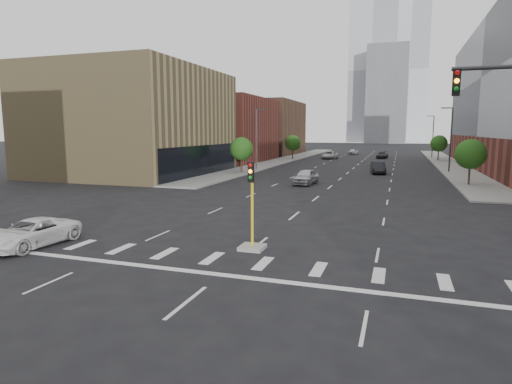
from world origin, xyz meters
The scene contains 23 objects.
ground centered at (0.00, 0.00, 0.00)m, with size 400.00×400.00×0.00m, color black.
sidewalk_left_far centered at (-15.00, 74.00, 0.07)m, with size 5.00×92.00×0.15m, color gray.
sidewalk_right_far centered at (15.00, 74.00, 0.07)m, with size 5.00×92.00×0.15m, color gray.
building_left_mid centered at (-27.50, 40.00, 7.00)m, with size 20.00×24.00×14.00m, color #917D51.
building_left_far_a centered at (-27.50, 66.00, 6.00)m, with size 20.00×22.00×12.00m, color brown.
building_left_far_b centered at (-27.50, 92.00, 6.50)m, with size 20.00×24.00×13.00m, color brown.
tower_left centered at (-8.00, 220.00, 35.00)m, with size 22.00×22.00×70.00m, color #B2B7BC.
tower_right centered at (10.00, 260.00, 40.00)m, with size 20.00×20.00×80.00m, color #B2B7BC.
tower_mid centered at (0.00, 200.00, 22.00)m, with size 18.00×18.00×44.00m, color slate.
median_traffic_signal centered at (0.00, 8.97, 0.97)m, with size 1.20×1.20×4.40m.
streetlight_right_a centered at (13.41, 55.00, 5.01)m, with size 1.60×0.22×9.07m.
streetlight_right_b centered at (13.41, 90.00, 5.01)m, with size 1.60×0.22×9.07m.
streetlight_left centered at (-13.41, 50.00, 5.01)m, with size 1.60×0.22×9.07m.
tree_left_near centered at (-14.00, 45.00, 3.39)m, with size 3.20×3.20×4.85m.
tree_left_far centered at (-14.00, 75.00, 3.39)m, with size 3.20×3.20×4.85m.
tree_right_near centered at (14.00, 40.00, 3.39)m, with size 3.20×3.20×4.85m.
tree_right_far centered at (14.00, 80.00, 3.39)m, with size 3.20×3.20×4.85m.
car_near_left centered at (-2.93, 35.58, 0.84)m, with size 1.98×4.92×1.68m, color silver.
car_mid_right centered at (4.06, 50.55, 0.84)m, with size 1.77×5.07×1.67m, color black.
car_far_left centered at (-7.05, 79.31, 0.79)m, with size 2.61×5.66×1.57m, color #BBBBBB.
car_deep_right centered at (3.32, 84.13, 0.72)m, with size 2.03×4.99×1.45m, color black.
car_distant centered at (-4.08, 97.25, 0.71)m, with size 1.68×4.17×1.42m, color #BBBBC0.
parked_minivan centered at (-10.93, 6.00, 0.69)m, with size 2.30×4.98×1.38m, color white.
Camera 1 is at (6.78, -10.63, 5.90)m, focal length 30.00 mm.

